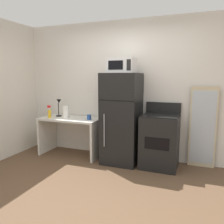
# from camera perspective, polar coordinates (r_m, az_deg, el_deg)

# --- Properties ---
(ground_plane) EXTENTS (12.00, 12.00, 0.00)m
(ground_plane) POSITION_cam_1_polar(r_m,az_deg,el_deg) (3.24, -5.18, -20.04)
(ground_plane) COLOR brown
(wall_back_white) EXTENTS (5.00, 0.10, 2.60)m
(wall_back_white) POSITION_cam_1_polar(r_m,az_deg,el_deg) (4.43, 4.33, 5.46)
(wall_back_white) COLOR silver
(wall_back_white) RESTS_ON ground
(desk) EXTENTS (1.20, 0.60, 0.75)m
(desk) POSITION_cam_1_polar(r_m,az_deg,el_deg) (4.65, -10.13, -4.14)
(desk) COLOR silver
(desk) RESTS_ON ground
(desk_lamp) EXTENTS (0.14, 0.12, 0.35)m
(desk_lamp) POSITION_cam_1_polar(r_m,az_deg,el_deg) (4.77, -13.09, 1.77)
(desk_lamp) COLOR black
(desk_lamp) RESTS_ON desk
(paper_towel_roll) EXTENTS (0.11, 0.11, 0.24)m
(paper_towel_roll) POSITION_cam_1_polar(r_m,az_deg,el_deg) (4.55, -11.46, -0.06)
(paper_towel_roll) COLOR white
(paper_towel_roll) RESTS_ON desk
(coffee_mug) EXTENTS (0.08, 0.08, 0.09)m
(coffee_mug) POSITION_cam_1_polar(r_m,az_deg,el_deg) (4.36, -5.72, -1.28)
(coffee_mug) COLOR #264C99
(coffee_mug) RESTS_ON desk
(spray_bottle) EXTENTS (0.06, 0.06, 0.25)m
(spray_bottle) POSITION_cam_1_polar(r_m,az_deg,el_deg) (4.67, -15.31, -0.23)
(spray_bottle) COLOR yellow
(spray_bottle) RESTS_ON desk
(refrigerator) EXTENTS (0.64, 0.66, 1.62)m
(refrigerator) POSITION_cam_1_polar(r_m,az_deg,el_deg) (4.13, 2.41, -1.63)
(refrigerator) COLOR black
(refrigerator) RESTS_ON ground
(microwave) EXTENTS (0.46, 0.35, 0.26)m
(microwave) POSITION_cam_1_polar(r_m,az_deg,el_deg) (4.05, 2.41, 11.51)
(microwave) COLOR silver
(microwave) RESTS_ON refrigerator
(oven_range) EXTENTS (0.62, 0.61, 1.10)m
(oven_range) POSITION_cam_1_polar(r_m,az_deg,el_deg) (4.07, 11.83, -6.96)
(oven_range) COLOR black
(oven_range) RESTS_ON ground
(leaning_mirror) EXTENTS (0.44, 0.03, 1.40)m
(leaning_mirror) POSITION_cam_1_polar(r_m,az_deg,el_deg) (4.22, 21.67, -3.58)
(leaning_mirror) COLOR #C6B793
(leaning_mirror) RESTS_ON ground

